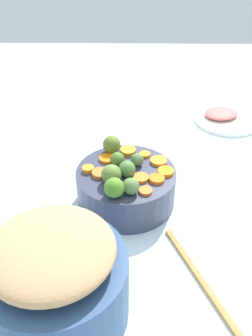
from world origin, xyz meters
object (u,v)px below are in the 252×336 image
object	(u,v)px
serving_bowl_carrots	(126,187)
wooden_spoon	(228,319)
metal_pot	(57,288)
ham_plate	(227,120)

from	to	relation	value
serving_bowl_carrots	wooden_spoon	world-z (taller)	serving_bowl_carrots
metal_pot	wooden_spoon	bearing A→B (deg)	177.55
metal_pot	ham_plate	xyz separation A→B (m)	(-0.43, -0.69, -0.06)
wooden_spoon	ham_plate	world-z (taller)	same
wooden_spoon	metal_pot	bearing A→B (deg)	-2.45
metal_pot	ham_plate	bearing A→B (deg)	-121.63
metal_pot	wooden_spoon	world-z (taller)	metal_pot
serving_bowl_carrots	ham_plate	world-z (taller)	serving_bowl_carrots
metal_pot	wooden_spoon	xyz separation A→B (m)	(-0.28, 0.01, -0.06)
serving_bowl_carrots	ham_plate	bearing A→B (deg)	-128.73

